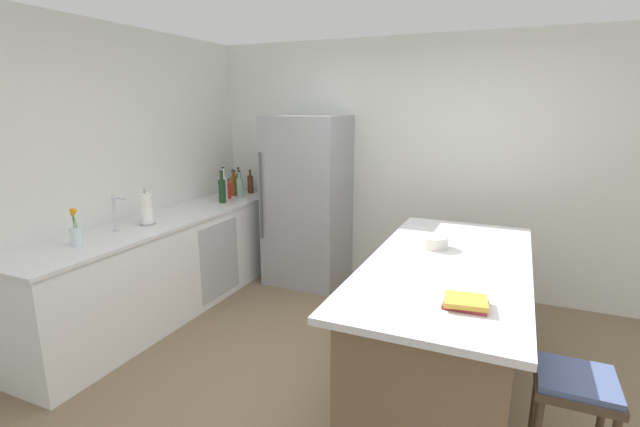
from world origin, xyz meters
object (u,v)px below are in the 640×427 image
refrigerator (307,201)px  paper_towel_roll (146,209)px  kitchen_island (444,324)px  syrup_bottle (250,184)px  flower_vase (76,233)px  olive_oil_bottle (239,183)px  cookbook_stack (466,303)px  bar_stool (574,400)px  whiskey_bottle (234,185)px  mixing_bowl (434,242)px  soda_bottle (224,187)px  hot_sauce_bottle (229,191)px  sink_faucet (116,213)px  gin_bottle (240,187)px  wine_bottle (222,190)px

refrigerator → paper_towel_roll: refrigerator is taller
kitchen_island → syrup_bottle: 3.01m
flower_vase → olive_oil_bottle: bearing=90.9°
cookbook_stack → flower_vase: bearing=-179.1°
bar_stool → whiskey_bottle: bearing=147.6°
refrigerator → mixing_bowl: size_ratio=8.59×
bar_stool → soda_bottle: 3.76m
refrigerator → kitchen_island: bearing=-39.9°
hot_sauce_bottle → bar_stool: bearing=-30.5°
syrup_bottle → cookbook_stack: (2.69, -2.25, -0.08)m
sink_faucet → olive_oil_bottle: olive_oil_bottle is taller
paper_towel_roll → soda_bottle: (0.01, 1.13, 0.01)m
sink_faucet → syrup_bottle: size_ratio=1.09×
cookbook_stack → gin_bottle: bearing=143.5°
kitchen_island → wine_bottle: bearing=158.4°
flower_vase → bar_stool: bearing=-0.2°
sink_faucet → olive_oil_bottle: size_ratio=0.97×
whiskey_bottle → hot_sauce_bottle: 0.21m
olive_oil_bottle → kitchen_island: bearing=-29.5°
bar_stool → soda_bottle: size_ratio=1.90×
whiskey_bottle → gin_bottle: size_ratio=0.96×
kitchen_island → bar_stool: size_ratio=3.21×
whiskey_bottle → syrup_bottle: bearing=61.8°
whiskey_bottle → mixing_bowl: bearing=-24.2°
kitchen_island → bar_stool: 1.02m
refrigerator → whiskey_bottle: 0.93m
paper_towel_roll → whiskey_bottle: bearing=92.4°
refrigerator → flower_vase: size_ratio=6.43×
syrup_bottle → gin_bottle: bearing=-82.1°
kitchen_island → cookbook_stack: (0.18, -0.68, 0.48)m
olive_oil_bottle → whiskey_bottle: bearing=-94.3°
sink_faucet → paper_towel_roll: bearing=79.0°
syrup_bottle → whiskey_bottle: bearing=-118.2°
bar_stool → sink_faucet: sink_faucet is taller
bar_stool → sink_faucet: 3.38m
gin_bottle → soda_bottle: soda_bottle is taller
mixing_bowl → refrigerator: bearing=143.4°
sink_faucet → wine_bottle: wine_bottle is taller
olive_oil_bottle → mixing_bowl: olive_oil_bottle is taller
kitchen_island → refrigerator: 2.26m
olive_oil_bottle → gin_bottle: (0.14, -0.19, -0.01)m
flower_vase → paper_towel_roll: bearing=88.4°
whiskey_bottle → hot_sauce_bottle: size_ratio=1.30×
syrup_bottle → refrigerator: bearing=-10.5°
hot_sauce_bottle → wine_bottle: 0.21m
kitchen_island → refrigerator: bearing=140.1°
refrigerator → soda_bottle: refrigerator is taller
flower_vase → soda_bottle: size_ratio=0.78×
mixing_bowl → paper_towel_roll: bearing=-172.7°
bar_stool → gin_bottle: gin_bottle is taller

